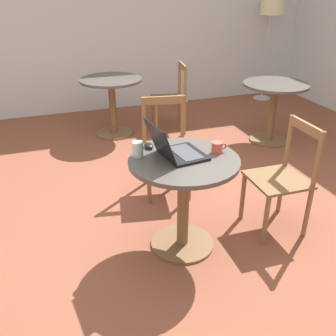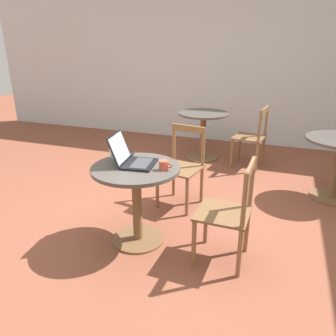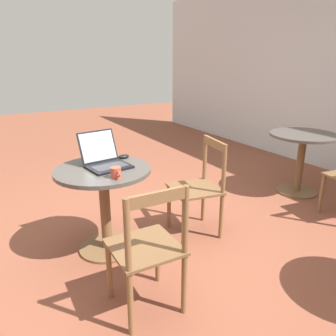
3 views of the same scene
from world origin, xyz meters
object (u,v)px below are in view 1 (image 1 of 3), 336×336
(laptop, at_px, (176,150))
(mouse, at_px, (149,146))
(cafe_table_near, at_px, (184,184))
(cafe_table_far, at_px, (112,94))
(floor_lamp, at_px, (271,13))
(drinking_glass, at_px, (138,149))
(mug, at_px, (217,148))
(cafe_table_mid, at_px, (274,100))
(chair_far_right, at_px, (172,98))
(chair_near_back, at_px, (166,147))
(chair_near_right, at_px, (283,178))

(laptop, height_order, mouse, laptop)
(cafe_table_near, height_order, mouse, mouse)
(cafe_table_far, height_order, floor_lamp, floor_lamp)
(cafe_table_near, distance_m, drinking_glass, 0.39)
(mouse, bearing_deg, cafe_table_near, -55.77)
(mug, bearing_deg, mouse, 150.44)
(cafe_table_mid, xyz_separation_m, mug, (-1.48, -1.52, 0.23))
(mug, bearing_deg, cafe_table_mid, 45.63)
(floor_lamp, xyz_separation_m, laptop, (-2.67, -3.09, -0.56))
(floor_lamp, bearing_deg, mug, -127.32)
(chair_far_right, relative_size, floor_lamp, 0.56)
(cafe_table_far, height_order, mouse, mouse)
(chair_near_back, bearing_deg, cafe_table_mid, 24.15)
(cafe_table_far, bearing_deg, mouse, -94.26)
(laptop, bearing_deg, chair_near_right, -4.43)
(chair_far_right, height_order, mouse, chair_far_right)
(chair_near_right, height_order, chair_far_right, same)
(cafe_table_far, bearing_deg, cafe_table_near, -89.74)
(cafe_table_far, relative_size, chair_near_right, 0.87)
(mug, bearing_deg, chair_near_back, 96.82)
(floor_lamp, xyz_separation_m, mug, (-2.38, -3.12, -0.58))
(cafe_table_far, bearing_deg, mug, -83.78)
(chair_near_right, bearing_deg, mouse, 164.23)
(cafe_table_far, height_order, drinking_glass, drinking_glass)
(cafe_table_far, bearing_deg, chair_near_back, -84.09)
(cafe_table_far, bearing_deg, cafe_table_mid, -26.00)
(chair_far_right, xyz_separation_m, mouse, (-0.89, -2.01, 0.29))
(chair_near_back, distance_m, mouse, 0.72)
(mug, bearing_deg, cafe_table_far, 96.22)
(cafe_table_far, relative_size, chair_far_right, 0.87)
(chair_far_right, bearing_deg, chair_near_right, -88.15)
(cafe_table_mid, height_order, chair_far_right, chair_far_right)
(chair_near_back, distance_m, laptop, 0.87)
(mouse, bearing_deg, chair_near_back, 60.73)
(cafe_table_mid, xyz_separation_m, laptop, (-1.77, -1.49, 0.24))
(cafe_table_near, bearing_deg, chair_near_right, -1.67)
(cafe_table_mid, bearing_deg, cafe_table_near, -138.54)
(cafe_table_mid, distance_m, mouse, 2.30)
(laptop, xyz_separation_m, drinking_glass, (-0.23, 0.10, -0.00))
(mouse, distance_m, mug, 0.48)
(cafe_table_mid, xyz_separation_m, floor_lamp, (0.90, 1.61, 0.81))
(chair_near_right, xyz_separation_m, laptop, (-0.84, 0.06, 0.33))
(cafe_table_near, distance_m, chair_near_back, 0.84)
(cafe_table_near, xyz_separation_m, cafe_table_mid, (1.73, 1.53, 0.00))
(cafe_table_near, distance_m, mouse, 0.37)
(laptop, bearing_deg, cafe_table_far, 89.20)
(cafe_table_mid, xyz_separation_m, chair_far_right, (-1.01, 0.73, -0.09))
(cafe_table_mid, xyz_separation_m, mouse, (-1.90, -1.28, 0.21))
(cafe_table_far, xyz_separation_m, chair_near_right, (0.81, -2.40, -0.09))
(mouse, relative_size, mug, 0.91)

